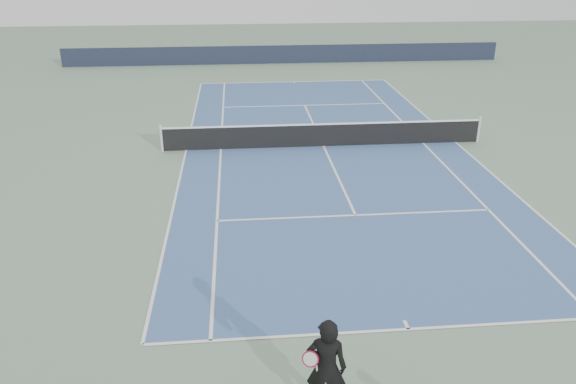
{
  "coord_description": "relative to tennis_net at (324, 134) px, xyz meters",
  "views": [
    {
      "loc": [
        -3.39,
        -21.22,
        7.34
      ],
      "look_at": [
        -2.08,
        -6.97,
        1.1
      ],
      "focal_mm": 35.0,
      "sensor_mm": 36.0,
      "label": 1
    }
  ],
  "objects": [
    {
      "name": "ground",
      "position": [
        0.0,
        0.0,
        -0.5
      ],
      "size": [
        80.0,
        80.0,
        0.0
      ],
      "primitive_type": "plane",
      "color": "slate"
    },
    {
      "name": "court_surface",
      "position": [
        0.0,
        0.0,
        -0.5
      ],
      "size": [
        10.97,
        23.77,
        0.01
      ],
      "primitive_type": "cube",
      "color": "#3B5B8D",
      "rests_on": "ground"
    },
    {
      "name": "tennis_net",
      "position": [
        0.0,
        0.0,
        0.0
      ],
      "size": [
        12.9,
        0.1,
        1.07
      ],
      "color": "silver",
      "rests_on": "ground"
    },
    {
      "name": "windscreen_far",
      "position": [
        0.0,
        17.88,
        0.1
      ],
      "size": [
        30.0,
        0.25,
        1.2
      ],
      "primitive_type": "cube",
      "color": "black",
      "rests_on": "ground"
    },
    {
      "name": "tennis_player",
      "position": [
        -2.08,
        -13.94,
        0.44
      ],
      "size": [
        0.86,
        0.67,
        1.89
      ],
      "color": "black",
      "rests_on": "ground"
    }
  ]
}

